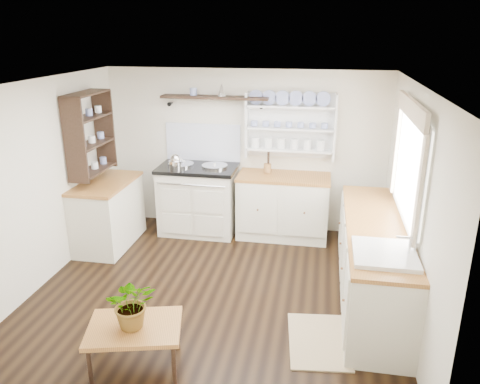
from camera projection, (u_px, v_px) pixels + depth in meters
The scene contains 19 objects.
floor at pixel (216, 289), 5.34m from camera, with size 4.00×3.80×0.01m, color black.
wall_back at pixel (245, 151), 6.72m from camera, with size 4.00×0.02×2.30m, color silver.
wall_right at pixel (411, 206), 4.62m from camera, with size 0.02×3.80×2.30m, color silver.
wall_left at pixel (43, 183), 5.30m from camera, with size 0.02×3.80×2.30m, color silver.
ceiling at pixel (212, 83), 4.58m from camera, with size 4.00×3.80×0.01m, color white.
window at pixel (409, 161), 4.63m from camera, with size 0.08×1.55×1.22m.
aga_cooker at pixel (199, 198), 6.73m from camera, with size 1.10×0.76×1.01m.
back_cabinets at pixel (283, 205), 6.57m from camera, with size 1.27×0.63×0.90m.
right_cabinets at pixel (373, 261), 4.99m from camera, with size 0.62×2.43×0.90m.
belfast_sink at pixel (383, 266), 4.18m from camera, with size 0.55×0.60×0.45m.
left_cabinets at pixel (108, 213), 6.31m from camera, with size 0.62×1.13×0.90m.
plate_rack at pixel (291, 125), 6.45m from camera, with size 1.20×0.22×0.90m.
high_shelf at pixel (215, 98), 6.43m from camera, with size 1.50×0.29×0.16m.
left_shelving at pixel (90, 133), 5.97m from camera, with size 0.28×0.80×1.05m, color black.
kettle at pixel (176, 163), 6.49m from camera, with size 0.19×0.19×0.24m, color silver, non-canonical shape.
utensil_crock at pixel (267, 168), 6.52m from camera, with size 0.11×0.11×0.12m, color olive.
center_table at pixel (135, 330), 3.98m from camera, with size 0.89×0.73×0.42m.
potted_plant at pixel (132, 303), 3.89m from camera, with size 0.40×0.35×0.45m, color #3F7233.
floor_rug at pixel (318, 341), 4.43m from camera, with size 0.55×0.85×0.02m, color #7B6647.
Camera 1 is at (1.11, -4.55, 2.80)m, focal length 35.00 mm.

